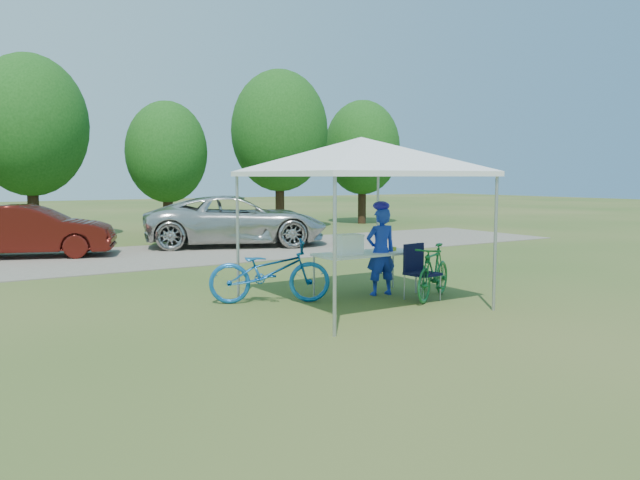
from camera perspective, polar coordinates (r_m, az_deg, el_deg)
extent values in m
plane|color=#2D5119|center=(10.35, 3.69, -5.89)|extent=(100.00, 100.00, 0.00)
cube|color=gray|center=(17.39, -11.95, -1.20)|extent=(24.00, 5.00, 0.02)
cylinder|color=#A5A5AA|center=(8.11, 1.35, -1.60)|extent=(0.05, 0.05, 2.10)
cylinder|color=#A5A5AA|center=(10.07, 15.73, -0.37)|extent=(0.05, 0.05, 2.10)
cylinder|color=#A5A5AA|center=(10.72, -7.54, 0.17)|extent=(0.05, 0.05, 2.10)
cylinder|color=#A5A5AA|center=(12.28, 5.30, 0.90)|extent=(0.05, 0.05, 2.10)
cube|color=white|center=(10.13, 3.77, 6.05)|extent=(3.15, 3.15, 0.08)
pyramid|color=white|center=(10.15, 3.79, 9.38)|extent=(4.53, 4.53, 0.55)
cylinder|color=#382314|center=(22.72, -24.72, 2.56)|extent=(0.36, 0.36, 2.03)
ellipsoid|color=#144711|center=(22.76, -25.02, 9.50)|extent=(3.71, 3.71, 4.64)
cylinder|color=#382314|center=(23.55, -13.71, 2.51)|extent=(0.36, 0.36, 1.61)
ellipsoid|color=#144711|center=(23.53, -13.84, 7.83)|extent=(2.94, 2.94, 3.68)
cylinder|color=#382314|center=(25.06, -3.69, 3.41)|extent=(0.36, 0.36, 2.10)
ellipsoid|color=#144711|center=(25.10, -3.73, 9.93)|extent=(3.84, 3.84, 4.80)
cylinder|color=#382314|center=(27.98, 3.86, 3.38)|extent=(0.36, 0.36, 1.82)
ellipsoid|color=#144711|center=(27.98, 3.89, 8.43)|extent=(3.33, 3.33, 4.16)
cube|color=white|center=(11.04, 4.24, -1.24)|extent=(1.86, 0.78, 0.04)
cylinder|color=#A5A5AA|center=(10.33, 1.38, -3.86)|extent=(0.04, 0.04, 0.72)
cylinder|color=#A5A5AA|center=(11.38, 8.78, -3.02)|extent=(0.04, 0.04, 0.72)
cylinder|color=#A5A5AA|center=(10.88, -0.55, -3.36)|extent=(0.04, 0.04, 0.72)
cylinder|color=#A5A5AA|center=(11.88, 6.69, -2.62)|extent=(0.04, 0.04, 0.72)
cube|color=black|center=(10.75, 9.36, -3.07)|extent=(0.54, 0.54, 0.04)
cube|color=black|center=(10.89, 8.56, -1.58)|extent=(0.48, 0.10, 0.48)
cylinder|color=#A5A5AA|center=(10.50, 9.23, -4.59)|extent=(0.02, 0.02, 0.43)
cylinder|color=#A5A5AA|center=(10.78, 10.95, -4.35)|extent=(0.02, 0.02, 0.43)
cylinder|color=#A5A5AA|center=(10.81, 7.73, -4.26)|extent=(0.02, 0.02, 0.43)
cylinder|color=#A5A5AA|center=(11.09, 9.43, -4.03)|extent=(0.02, 0.02, 0.43)
cube|color=white|center=(10.80, 2.62, -0.48)|extent=(0.45, 0.30, 0.30)
cube|color=white|center=(10.78, 2.62, 0.42)|extent=(0.47, 0.32, 0.04)
cylinder|color=yellow|center=(11.35, 6.77, -0.79)|extent=(0.09, 0.09, 0.07)
imported|color=#1630B3|center=(11.06, 5.58, -1.06)|extent=(0.62, 0.45, 1.55)
imported|color=#1257A0|center=(10.40, -4.62, -2.89)|extent=(2.11, 1.50, 1.05)
imported|color=#15622D|center=(10.86, 10.34, -2.89)|extent=(1.58, 1.16, 0.94)
imported|color=silver|center=(19.02, -7.63, 1.78)|extent=(5.97, 4.34, 1.51)
imported|color=#49110C|center=(17.78, -24.89, 0.76)|extent=(4.34, 2.72, 1.35)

